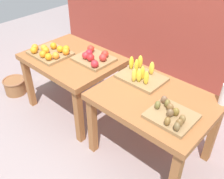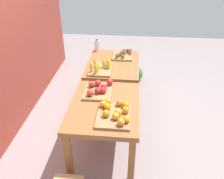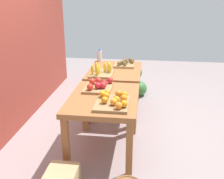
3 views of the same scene
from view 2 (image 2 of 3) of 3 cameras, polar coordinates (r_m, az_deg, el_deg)
ground_plane at (r=3.52m, az=-0.58°, el=-7.97°), size 8.00×8.00×0.00m
back_wall at (r=3.24m, az=-26.19°, el=15.24°), size 4.40×0.12×3.00m
display_table_left at (r=2.70m, az=-1.88°, el=-5.52°), size 1.04×0.80×0.72m
display_table_right at (r=3.65m, az=0.28°, el=5.19°), size 1.04×0.80×0.72m
orange_bin at (r=2.45m, az=0.71°, el=-5.84°), size 0.45×0.37×0.11m
apple_bin at (r=2.84m, az=-3.33°, el=0.01°), size 0.40×0.35×0.11m
banana_crate at (r=3.35m, az=-2.80°, el=5.46°), size 0.44×0.32×0.17m
kiwi_bin at (r=3.80m, az=2.73°, el=8.60°), size 0.36×0.32×0.10m
water_bottle at (r=4.03m, az=-3.75°, el=10.92°), size 0.08×0.08×0.21m
watermelon_pile at (r=4.64m, az=4.64°, el=5.30°), size 0.61×0.62×0.50m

